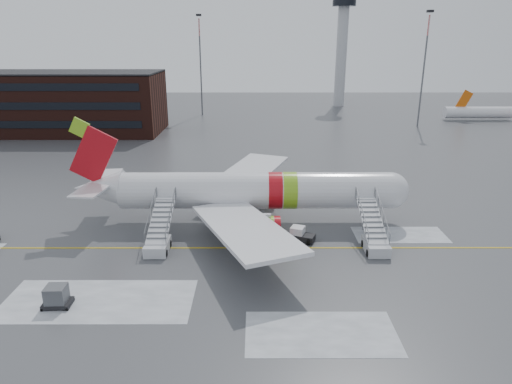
{
  "coord_description": "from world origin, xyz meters",
  "views": [
    {
      "loc": [
        5.67,
        -39.56,
        18.44
      ],
      "look_at": [
        5.72,
        3.48,
        4.0
      ],
      "focal_mm": 32.0,
      "sensor_mm": 36.0,
      "label": 1
    }
  ],
  "objects_px": {
    "airstair_aft": "(159,238)",
    "uld_container": "(57,297)",
    "airliner": "(247,191)",
    "pushback_tug": "(300,235)",
    "airstair_fwd": "(374,238)"
  },
  "relations": [
    {
      "from": "uld_container",
      "to": "airstair_aft",
      "type": "bearing_deg",
      "value": 60.47
    },
    {
      "from": "pushback_tug",
      "to": "uld_container",
      "type": "height_order",
      "value": "uld_container"
    },
    {
      "from": "airstair_aft",
      "to": "pushback_tug",
      "type": "distance_m",
      "value": 13.34
    },
    {
      "from": "airstair_aft",
      "to": "uld_container",
      "type": "xyz_separation_m",
      "value": [
        -5.48,
        -9.67,
        -0.31
      ]
    },
    {
      "from": "airliner",
      "to": "uld_container",
      "type": "bearing_deg",
      "value": -129.79
    },
    {
      "from": "airstair_fwd",
      "to": "uld_container",
      "type": "height_order",
      "value": "airstair_fwd"
    },
    {
      "from": "pushback_tug",
      "to": "uld_container",
      "type": "distance_m",
      "value": 21.88
    },
    {
      "from": "airstair_fwd",
      "to": "airstair_aft",
      "type": "bearing_deg",
      "value": 180.0
    },
    {
      "from": "airliner",
      "to": "pushback_tug",
      "type": "distance_m",
      "value": 7.64
    },
    {
      "from": "uld_container",
      "to": "airstair_fwd",
      "type": "bearing_deg",
      "value": 20.87
    },
    {
      "from": "airliner",
      "to": "uld_container",
      "type": "distance_m",
      "value": 21.25
    },
    {
      "from": "airstair_aft",
      "to": "pushback_tug",
      "type": "xyz_separation_m",
      "value": [
        13.22,
        1.69,
        -0.45
      ]
    },
    {
      "from": "airstair_aft",
      "to": "pushback_tug",
      "type": "bearing_deg",
      "value": 7.31
    },
    {
      "from": "pushback_tug",
      "to": "uld_container",
      "type": "xyz_separation_m",
      "value": [
        -18.7,
        -11.36,
        0.14
      ]
    },
    {
      "from": "airliner",
      "to": "uld_container",
      "type": "relative_size",
      "value": 17.38
    }
  ]
}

